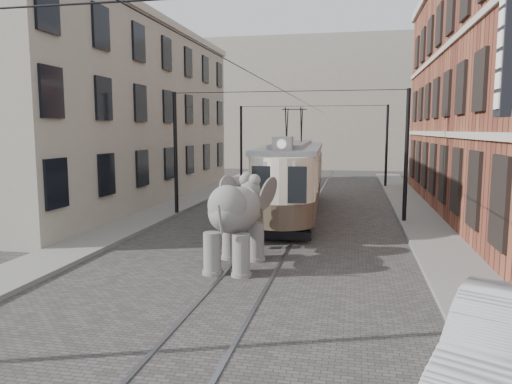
# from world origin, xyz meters

# --- Properties ---
(ground) EXTENTS (120.00, 120.00, 0.00)m
(ground) POSITION_xyz_m (0.00, 0.00, 0.00)
(ground) COLOR #474441
(tram_rails) EXTENTS (1.54, 80.00, 0.02)m
(tram_rails) POSITION_xyz_m (0.00, 0.00, 0.01)
(tram_rails) COLOR slate
(tram_rails) RESTS_ON ground
(sidewalk_right) EXTENTS (2.00, 60.00, 0.15)m
(sidewalk_right) POSITION_xyz_m (6.00, 0.00, 0.07)
(sidewalk_right) COLOR slate
(sidewalk_right) RESTS_ON ground
(sidewalk_left) EXTENTS (2.00, 60.00, 0.15)m
(sidewalk_left) POSITION_xyz_m (-6.50, 0.00, 0.07)
(sidewalk_left) COLOR slate
(sidewalk_left) RESTS_ON ground
(stucco_building) EXTENTS (7.00, 24.00, 10.00)m
(stucco_building) POSITION_xyz_m (-11.00, 10.00, 5.00)
(stucco_building) COLOR gray
(stucco_building) RESTS_ON ground
(distant_block) EXTENTS (28.00, 10.00, 14.00)m
(distant_block) POSITION_xyz_m (0.00, 40.00, 7.00)
(distant_block) COLOR gray
(distant_block) RESTS_ON ground
(catenary) EXTENTS (11.00, 30.20, 6.00)m
(catenary) POSITION_xyz_m (-0.20, 5.00, 3.00)
(catenary) COLOR black
(catenary) RESTS_ON ground
(tram) EXTENTS (3.42, 13.37, 5.26)m
(tram) POSITION_xyz_m (-0.04, 7.80, 2.63)
(tram) COLOR beige
(tram) RESTS_ON ground
(elephant) EXTENTS (2.70, 4.61, 2.75)m
(elephant) POSITION_xyz_m (-0.57, -2.30, 1.38)
(elephant) COLOR #625F5A
(elephant) RESTS_ON ground
(parked_car) EXTENTS (3.47, 5.21, 1.62)m
(parked_car) POSITION_xyz_m (5.42, -8.69, 0.81)
(parked_car) COLOR #9E9EA3
(parked_car) RESTS_ON ground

